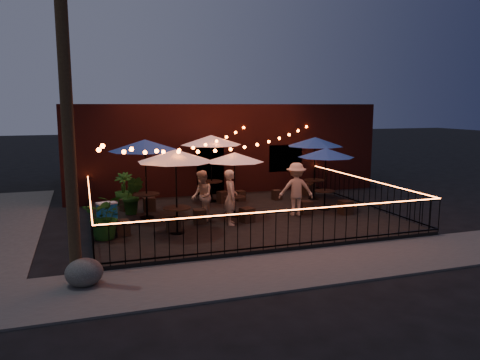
{
  "coord_description": "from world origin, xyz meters",
  "views": [
    {
      "loc": [
        -5.12,
        -13.14,
        3.95
      ],
      "look_at": [
        0.06,
        2.24,
        1.35
      ],
      "focal_mm": 35.0,
      "sensor_mm": 36.0,
      "label": 1
    }
  ],
  "objects_px": {
    "cafe_table_3": "(211,141)",
    "cafe_table_4": "(326,154)",
    "cafe_table_1": "(145,146)",
    "cafe_table_0": "(176,157)",
    "boulder": "(84,272)",
    "utility_pole": "(66,103)",
    "cafe_table_5": "(315,143)",
    "cooler": "(107,214)",
    "cafe_table_2": "(235,158)"
  },
  "relations": [
    {
      "from": "cafe_table_3",
      "to": "cafe_table_4",
      "type": "bearing_deg",
      "value": -37.76
    },
    {
      "from": "cafe_table_3",
      "to": "cafe_table_1",
      "type": "bearing_deg",
      "value": -145.21
    },
    {
      "from": "cafe_table_0",
      "to": "boulder",
      "type": "relative_size",
      "value": 3.52
    },
    {
      "from": "utility_pole",
      "to": "cafe_table_0",
      "type": "relative_size",
      "value": 2.65
    },
    {
      "from": "cafe_table_0",
      "to": "cafe_table_5",
      "type": "height_order",
      "value": "cafe_table_5"
    },
    {
      "from": "cafe_table_5",
      "to": "cafe_table_1",
      "type": "bearing_deg",
      "value": -170.55
    },
    {
      "from": "utility_pole",
      "to": "boulder",
      "type": "relative_size",
      "value": 9.34
    },
    {
      "from": "cafe_table_1",
      "to": "cafe_table_4",
      "type": "bearing_deg",
      "value": -7.15
    },
    {
      "from": "cafe_table_4",
      "to": "cooler",
      "type": "bearing_deg",
      "value": 179.18
    },
    {
      "from": "cafe_table_3",
      "to": "boulder",
      "type": "distance_m",
      "value": 9.14
    },
    {
      "from": "cafe_table_1",
      "to": "cooler",
      "type": "xyz_separation_m",
      "value": [
        -1.35,
        -0.69,
        -2.06
      ]
    },
    {
      "from": "cooler",
      "to": "cafe_table_5",
      "type": "bearing_deg",
      "value": -9.52
    },
    {
      "from": "cafe_table_1",
      "to": "cooler",
      "type": "height_order",
      "value": "cafe_table_1"
    },
    {
      "from": "cafe_table_5",
      "to": "boulder",
      "type": "height_order",
      "value": "cafe_table_5"
    },
    {
      "from": "cafe_table_1",
      "to": "boulder",
      "type": "distance_m",
      "value": 6.24
    },
    {
      "from": "cafe_table_0",
      "to": "boulder",
      "type": "xyz_separation_m",
      "value": [
        -2.68,
        -3.17,
        -2.12
      ]
    },
    {
      "from": "cafe_table_0",
      "to": "cafe_table_5",
      "type": "xyz_separation_m",
      "value": [
        6.36,
        3.42,
        0.0
      ]
    },
    {
      "from": "cafe_table_3",
      "to": "cafe_table_4",
      "type": "distance_m",
      "value": 4.51
    },
    {
      "from": "cafe_table_0",
      "to": "cafe_table_3",
      "type": "distance_m",
      "value": 4.77
    },
    {
      "from": "utility_pole",
      "to": "cafe_table_3",
      "type": "bearing_deg",
      "value": 54.9
    },
    {
      "from": "boulder",
      "to": "cafe_table_2",
      "type": "bearing_deg",
      "value": 43.17
    },
    {
      "from": "utility_pole",
      "to": "cafe_table_3",
      "type": "xyz_separation_m",
      "value": [
        5.06,
        7.2,
        -1.43
      ]
    },
    {
      "from": "cafe_table_5",
      "to": "cooler",
      "type": "distance_m",
      "value": 8.72
    },
    {
      "from": "cafe_table_0",
      "to": "cafe_table_3",
      "type": "xyz_separation_m",
      "value": [
        2.22,
        4.22,
        0.11
      ]
    },
    {
      "from": "cafe_table_4",
      "to": "cafe_table_1",
      "type": "bearing_deg",
      "value": 172.85
    },
    {
      "from": "utility_pole",
      "to": "cafe_table_5",
      "type": "xyz_separation_m",
      "value": [
        9.2,
        6.4,
        -1.54
      ]
    },
    {
      "from": "cafe_table_1",
      "to": "cafe_table_4",
      "type": "xyz_separation_m",
      "value": [
        6.37,
        -0.8,
        -0.37
      ]
    },
    {
      "from": "cafe_table_2",
      "to": "cafe_table_5",
      "type": "xyz_separation_m",
      "value": [
        4.05,
        1.92,
        0.28
      ]
    },
    {
      "from": "cafe_table_4",
      "to": "cafe_table_5",
      "type": "height_order",
      "value": "cafe_table_5"
    },
    {
      "from": "cafe_table_4",
      "to": "boulder",
      "type": "distance_m",
      "value": 9.83
    },
    {
      "from": "cafe_table_4",
      "to": "boulder",
      "type": "bearing_deg",
      "value": -151.26
    },
    {
      "from": "cafe_table_1",
      "to": "cafe_table_2",
      "type": "distance_m",
      "value": 3.03
    },
    {
      "from": "cafe_table_4",
      "to": "cafe_table_5",
      "type": "relative_size",
      "value": 1.06
    },
    {
      "from": "cafe_table_4",
      "to": "cafe_table_0",
      "type": "bearing_deg",
      "value": -165.79
    },
    {
      "from": "cafe_table_1",
      "to": "cooler",
      "type": "distance_m",
      "value": 2.55
    },
    {
      "from": "cafe_table_4",
      "to": "cafe_table_5",
      "type": "xyz_separation_m",
      "value": [
        0.58,
        1.96,
        0.24
      ]
    },
    {
      "from": "boulder",
      "to": "cafe_table_0",
      "type": "bearing_deg",
      "value": 49.83
    },
    {
      "from": "cooler",
      "to": "boulder",
      "type": "height_order",
      "value": "cooler"
    },
    {
      "from": "cafe_table_1",
      "to": "cafe_table_4",
      "type": "relative_size",
      "value": 1.05
    },
    {
      "from": "cafe_table_2",
      "to": "cafe_table_4",
      "type": "relative_size",
      "value": 0.99
    },
    {
      "from": "cafe_table_4",
      "to": "cafe_table_2",
      "type": "bearing_deg",
      "value": 179.32
    },
    {
      "from": "cafe_table_2",
      "to": "boulder",
      "type": "bearing_deg",
      "value": -136.83
    },
    {
      "from": "cafe_table_1",
      "to": "cafe_table_3",
      "type": "distance_m",
      "value": 3.43
    },
    {
      "from": "utility_pole",
      "to": "cafe_table_1",
      "type": "relative_size",
      "value": 2.86
    },
    {
      "from": "cafe_table_2",
      "to": "cafe_table_3",
      "type": "relative_size",
      "value": 0.98
    },
    {
      "from": "cooler",
      "to": "boulder",
      "type": "relative_size",
      "value": 0.89
    },
    {
      "from": "utility_pole",
      "to": "cafe_table_0",
      "type": "bearing_deg",
      "value": 46.36
    },
    {
      "from": "utility_pole",
      "to": "cafe_table_2",
      "type": "distance_m",
      "value": 7.07
    },
    {
      "from": "cafe_table_0",
      "to": "cooler",
      "type": "bearing_deg",
      "value": 141.03
    },
    {
      "from": "cafe_table_2",
      "to": "cafe_table_5",
      "type": "height_order",
      "value": "cafe_table_5"
    }
  ]
}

